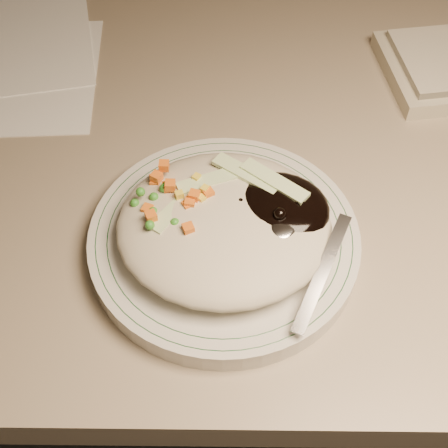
{
  "coord_description": "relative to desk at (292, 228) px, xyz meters",
  "views": [
    {
      "loc": [
        -0.09,
        0.86,
        1.22
      ],
      "look_at": [
        -0.09,
        1.2,
        0.78
      ],
      "focal_mm": 50.0,
      "sensor_mm": 36.0,
      "label": 1
    }
  ],
  "objects": [
    {
      "name": "desk",
      "position": [
        0.0,
        0.0,
        0.0
      ],
      "size": [
        1.4,
        0.7,
        0.74
      ],
      "color": "gray",
      "rests_on": "ground"
    },
    {
      "name": "meal",
      "position": [
        -0.09,
        -0.18,
        0.24
      ],
      "size": [
        0.21,
        0.19,
        0.05
      ],
      "color": "#B4AB92",
      "rests_on": "plate"
    },
    {
      "name": "plate_rim",
      "position": [
        -0.09,
        -0.18,
        0.22
      ],
      "size": [
        0.24,
        0.24,
        0.0
      ],
      "color": "#144723",
      "rests_on": "plate"
    },
    {
      "name": "plate",
      "position": [
        -0.09,
        -0.18,
        0.21
      ],
      "size": [
        0.25,
        0.25,
        0.02
      ],
      "primitive_type": "cylinder",
      "color": "beige",
      "rests_on": "desk"
    }
  ]
}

